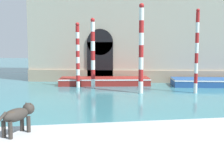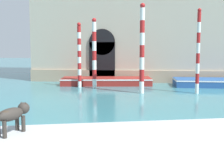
# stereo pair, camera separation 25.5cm
# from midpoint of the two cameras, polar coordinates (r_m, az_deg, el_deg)

# --- Properties ---
(boat_foreground) EXTENTS (9.31, 4.28, 0.51)m
(boat_foreground) POSITION_cam_midpoint_polar(r_m,az_deg,el_deg) (5.81, -9.48, -15.69)
(boat_foreground) COLOR maroon
(boat_foreground) RESTS_ON ground_plane
(dog_on_deck) EXTENTS (0.53, 0.93, 0.66)m
(dog_on_deck) POSITION_cam_midpoint_polar(r_m,az_deg,el_deg) (6.18, -20.79, -8.19)
(dog_on_deck) COLOR #332D28
(dog_on_deck) RESTS_ON boat_foreground
(boat_moored_near_palazzo) EXTENTS (5.95, 2.37, 0.46)m
(boat_moored_near_palazzo) POSITION_cam_midpoint_polar(r_m,az_deg,el_deg) (17.08, -2.02, -1.42)
(boat_moored_near_palazzo) COLOR maroon
(boat_moored_near_palazzo) RESTS_ON ground_plane
(mooring_pole_0) EXTENTS (0.23, 0.23, 3.91)m
(mooring_pole_0) POSITION_cam_midpoint_polar(r_m,az_deg,el_deg) (15.97, -7.92, 4.24)
(mooring_pole_0) COLOR white
(mooring_pole_0) RESTS_ON ground_plane
(mooring_pole_1) EXTENTS (0.19, 0.19, 4.41)m
(mooring_pole_1) POSITION_cam_midpoint_polar(r_m,az_deg,el_deg) (14.39, 17.47, 4.86)
(mooring_pole_1) COLOR white
(mooring_pole_1) RESTS_ON ground_plane
(mooring_pole_2) EXTENTS (0.26, 0.26, 4.68)m
(mooring_pole_2) POSITION_cam_midpoint_polar(r_m,az_deg,el_deg) (13.79, 5.84, 5.65)
(mooring_pole_2) COLOR white
(mooring_pole_2) RESTS_ON ground_plane
(mooring_pole_3) EXTENTS (0.25, 0.25, 4.13)m
(mooring_pole_3) POSITION_cam_midpoint_polar(r_m,az_deg,el_deg) (15.49, -4.65, 4.65)
(mooring_pole_3) COLOR white
(mooring_pole_3) RESTS_ON ground_plane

